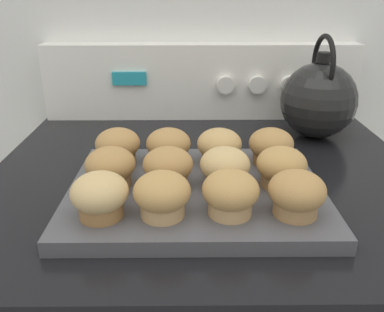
{
  "coord_description": "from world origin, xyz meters",
  "views": [
    {
      "loc": [
        -0.03,
        -0.3,
        1.19
      ],
      "look_at": [
        -0.03,
        0.3,
        0.93
      ],
      "focal_mm": 38.0,
      "sensor_mm": 36.0,
      "label": 1
    }
  ],
  "objects_px": {
    "muffin_r1_c0": "(111,168)",
    "muffin_r2_c3": "(271,146)",
    "tea_kettle": "(318,99)",
    "muffin_pan": "(196,192)",
    "muffin_r0_c0": "(100,196)",
    "muffin_r2_c1": "(169,146)",
    "muffin_r1_c1": "(168,167)",
    "muffin_r2_c0": "(118,146)",
    "muffin_r1_c3": "(281,167)",
    "muffin_r1_c2": "(225,168)",
    "muffin_r0_c3": "(297,194)",
    "muffin_r2_c2": "(219,147)",
    "muffin_r0_c1": "(162,195)",
    "muffin_r0_c2": "(230,193)"
  },
  "relations": [
    {
      "from": "muffin_pan",
      "to": "muffin_r2_c0",
      "type": "distance_m",
      "value": 0.16
    },
    {
      "from": "muffin_r2_c1",
      "to": "muffin_r2_c3",
      "type": "bearing_deg",
      "value": -0.4
    },
    {
      "from": "muffin_r0_c0",
      "to": "tea_kettle",
      "type": "distance_m",
      "value": 0.53
    },
    {
      "from": "muffin_r0_c3",
      "to": "muffin_r1_c0",
      "type": "relative_size",
      "value": 1.0
    },
    {
      "from": "muffin_r1_c2",
      "to": "tea_kettle",
      "type": "relative_size",
      "value": 0.35
    },
    {
      "from": "muffin_r1_c3",
      "to": "muffin_r2_c3",
      "type": "bearing_deg",
      "value": 89.54
    },
    {
      "from": "muffin_pan",
      "to": "muffin_r1_c0",
      "type": "bearing_deg",
      "value": 179.96
    },
    {
      "from": "muffin_pan",
      "to": "muffin_r0_c0",
      "type": "xyz_separation_m",
      "value": [
        -0.12,
        -0.09,
        0.04
      ]
    },
    {
      "from": "muffin_r0_c0",
      "to": "muffin_r0_c3",
      "type": "distance_m",
      "value": 0.25
    },
    {
      "from": "tea_kettle",
      "to": "muffin_r0_c0",
      "type": "bearing_deg",
      "value": -136.81
    },
    {
      "from": "muffin_r0_c0",
      "to": "muffin_r2_c2",
      "type": "xyz_separation_m",
      "value": [
        0.17,
        0.17,
        0.0
      ]
    },
    {
      "from": "muffin_pan",
      "to": "muffin_r0_c2",
      "type": "height_order",
      "value": "muffin_r0_c2"
    },
    {
      "from": "muffin_r0_c1",
      "to": "muffin_r2_c1",
      "type": "distance_m",
      "value": 0.17
    },
    {
      "from": "muffin_pan",
      "to": "muffin_r1_c1",
      "type": "distance_m",
      "value": 0.06
    },
    {
      "from": "muffin_r2_c0",
      "to": "muffin_r2_c1",
      "type": "distance_m",
      "value": 0.08
    },
    {
      "from": "muffin_r1_c2",
      "to": "muffin_r2_c0",
      "type": "xyz_separation_m",
      "value": [
        -0.17,
        0.09,
        0.0
      ]
    },
    {
      "from": "muffin_r2_c0",
      "to": "muffin_r1_c3",
      "type": "bearing_deg",
      "value": -18.77
    },
    {
      "from": "muffin_r0_c1",
      "to": "tea_kettle",
      "type": "bearing_deg",
      "value": 49.7
    },
    {
      "from": "muffin_r1_c2",
      "to": "muffin_r1_c3",
      "type": "xyz_separation_m",
      "value": [
        0.08,
        0.0,
        0.0
      ]
    },
    {
      "from": "muffin_pan",
      "to": "muffin_r0_c3",
      "type": "distance_m",
      "value": 0.16
    },
    {
      "from": "muffin_r1_c2",
      "to": "muffin_r2_c0",
      "type": "distance_m",
      "value": 0.19
    },
    {
      "from": "muffin_r1_c2",
      "to": "muffin_r2_c0",
      "type": "relative_size",
      "value": 1.0
    },
    {
      "from": "muffin_r2_c0",
      "to": "muffin_r1_c1",
      "type": "bearing_deg",
      "value": -44.43
    },
    {
      "from": "muffin_r1_c1",
      "to": "muffin_r2_c3",
      "type": "xyz_separation_m",
      "value": [
        0.17,
        0.08,
        0.0
      ]
    },
    {
      "from": "muffin_r0_c3",
      "to": "muffin_r2_c3",
      "type": "relative_size",
      "value": 1.0
    },
    {
      "from": "muffin_r1_c1",
      "to": "muffin_r2_c0",
      "type": "xyz_separation_m",
      "value": [
        -0.09,
        0.09,
        0.0
      ]
    },
    {
      "from": "muffin_r1_c1",
      "to": "muffin_r2_c3",
      "type": "relative_size",
      "value": 1.0
    },
    {
      "from": "muffin_r1_c1",
      "to": "muffin_r0_c2",
      "type": "bearing_deg",
      "value": -43.94
    },
    {
      "from": "muffin_pan",
      "to": "muffin_r0_c2",
      "type": "xyz_separation_m",
      "value": [
        0.04,
        -0.08,
        0.04
      ]
    },
    {
      "from": "muffin_r0_c2",
      "to": "muffin_r2_c3",
      "type": "bearing_deg",
      "value": 63.09
    },
    {
      "from": "muffin_r0_c2",
      "to": "muffin_r2_c2",
      "type": "xyz_separation_m",
      "value": [
        -0.0,
        0.16,
        0.0
      ]
    },
    {
      "from": "muffin_r0_c1",
      "to": "muffin_r2_c3",
      "type": "bearing_deg",
      "value": 44.34
    },
    {
      "from": "muffin_pan",
      "to": "muffin_r1_c2",
      "type": "height_order",
      "value": "muffin_r1_c2"
    },
    {
      "from": "muffin_r0_c1",
      "to": "muffin_r1_c1",
      "type": "bearing_deg",
      "value": 87.46
    },
    {
      "from": "muffin_r1_c2",
      "to": "muffin_r2_c3",
      "type": "xyz_separation_m",
      "value": [
        0.08,
        0.09,
        0.0
      ]
    },
    {
      "from": "muffin_r1_c1",
      "to": "tea_kettle",
      "type": "xyz_separation_m",
      "value": [
        0.3,
        0.28,
        0.03
      ]
    },
    {
      "from": "muffin_r2_c0",
      "to": "muffin_pan",
      "type": "bearing_deg",
      "value": -33.44
    },
    {
      "from": "muffin_r2_c1",
      "to": "muffin_r1_c0",
      "type": "bearing_deg",
      "value": -134.27
    },
    {
      "from": "muffin_r0_c0",
      "to": "muffin_r0_c3",
      "type": "height_order",
      "value": "same"
    },
    {
      "from": "muffin_r1_c1",
      "to": "muffin_r2_c1",
      "type": "height_order",
      "value": "same"
    },
    {
      "from": "muffin_r1_c1",
      "to": "muffin_r2_c2",
      "type": "height_order",
      "value": "same"
    },
    {
      "from": "muffin_r0_c1",
      "to": "muffin_r0_c3",
      "type": "distance_m",
      "value": 0.17
    },
    {
      "from": "muffin_r1_c0",
      "to": "muffin_r2_c3",
      "type": "xyz_separation_m",
      "value": [
        0.25,
        0.08,
        0.0
      ]
    },
    {
      "from": "muffin_r0_c0",
      "to": "muffin_r0_c2",
      "type": "distance_m",
      "value": 0.17
    },
    {
      "from": "muffin_r0_c2",
      "to": "muffin_r2_c1",
      "type": "relative_size",
      "value": 1.0
    },
    {
      "from": "muffin_r0_c3",
      "to": "muffin_r1_c1",
      "type": "distance_m",
      "value": 0.19
    },
    {
      "from": "muffin_r0_c0",
      "to": "muffin_r0_c1",
      "type": "xyz_separation_m",
      "value": [
        0.08,
        0.0,
        0.0
      ]
    },
    {
      "from": "muffin_r0_c1",
      "to": "muffin_r1_c2",
      "type": "distance_m",
      "value": 0.12
    },
    {
      "from": "muffin_r0_c0",
      "to": "muffin_r2_c1",
      "type": "bearing_deg",
      "value": 64.8
    },
    {
      "from": "muffin_r1_c0",
      "to": "tea_kettle",
      "type": "height_order",
      "value": "tea_kettle"
    }
  ]
}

